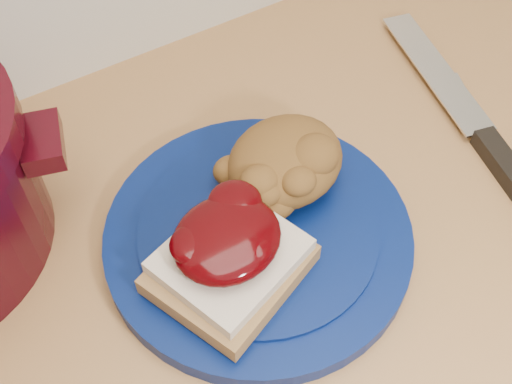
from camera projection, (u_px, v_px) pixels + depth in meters
plate at (258, 236)px, 0.61m from camera, size 0.36×0.36×0.02m
sandwich at (229, 255)px, 0.55m from camera, size 0.16×0.15×0.06m
stuffing_mound at (285, 161)px, 0.61m from camera, size 0.14×0.13×0.06m
chef_knife at (490, 146)px, 0.68m from camera, size 0.11×0.34×0.02m
butter_knife at (480, 125)px, 0.71m from camera, size 0.07×0.16×0.00m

